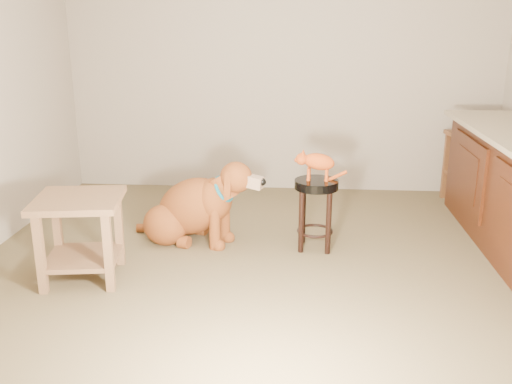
# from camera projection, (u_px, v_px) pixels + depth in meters

# --- Properties ---
(floor) EXTENTS (4.50, 4.00, 0.01)m
(floor) POSITION_uv_depth(u_px,v_px,m) (273.00, 262.00, 4.35)
(floor) COLOR brown
(floor) RESTS_ON ground
(room_shell) EXTENTS (4.54, 4.04, 2.62)m
(room_shell) POSITION_uv_depth(u_px,v_px,m) (275.00, 34.00, 3.86)
(room_shell) COLOR gray
(room_shell) RESTS_ON ground
(padded_stool) EXTENTS (0.35, 0.35, 0.57)m
(padded_stool) POSITION_uv_depth(u_px,v_px,m) (316.00, 200.00, 4.50)
(padded_stool) COLOR black
(padded_stool) RESTS_ON ground
(wood_stool) EXTENTS (0.43, 0.43, 0.71)m
(wood_stool) POSITION_uv_depth(u_px,v_px,m) (466.00, 167.00, 5.67)
(wood_stool) COLOR brown
(wood_stool) RESTS_ON ground
(side_table) EXTENTS (0.66, 0.66, 0.60)m
(side_table) POSITION_uv_depth(u_px,v_px,m) (80.00, 225.00, 3.97)
(side_table) COLOR brown
(side_table) RESTS_ON ground
(golden_retriever) EXTENTS (1.14, 0.69, 0.76)m
(golden_retriever) POSITION_uv_depth(u_px,v_px,m) (194.00, 208.00, 4.69)
(golden_retriever) COLOR brown
(golden_retriever) RESTS_ON ground
(tabby_kitten) EXTENTS (0.42, 0.14, 0.26)m
(tabby_kitten) POSITION_uv_depth(u_px,v_px,m) (316.00, 162.00, 4.42)
(tabby_kitten) COLOR #A83D10
(tabby_kitten) RESTS_ON padded_stool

